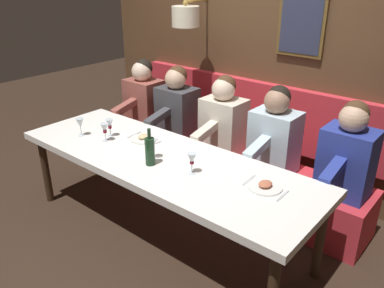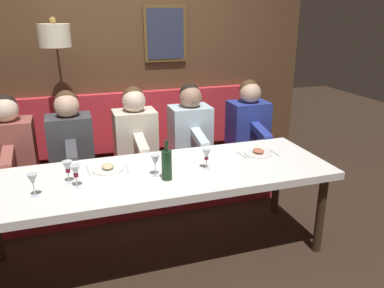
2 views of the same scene
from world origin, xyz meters
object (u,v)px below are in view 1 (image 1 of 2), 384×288
diner_near (275,133)px  wine_glass_3 (80,123)px  dining_table (162,164)px  diner_far (177,106)px  wine_glass_1 (152,145)px  diner_farthest (144,97)px  wine_glass_2 (192,159)px  diner_nearest (348,153)px  wine_bottle (150,151)px  wine_glass_4 (105,129)px  diner_middle (223,119)px  wine_glass_0 (110,124)px

diner_near → wine_glass_3: bearing=125.8°
dining_table → diner_far: bearing=35.3°
dining_table → wine_glass_1: bearing=143.8°
diner_farthest → wine_glass_2: 1.76m
diner_nearest → wine_bottle: (-1.03, 1.16, 0.04)m
diner_near → diner_farthest: (0.00, 1.66, 0.00)m
diner_farthest → wine_glass_4: bearing=-151.7°
diner_near → diner_far: size_ratio=1.00×
dining_table → diner_farthest: bearing=51.9°
wine_glass_4 → wine_bottle: 0.64m
diner_far → diner_farthest: size_ratio=1.00×
diner_nearest → wine_bottle: 1.55m
diner_far → diner_middle: bearing=-90.0°
wine_glass_3 → wine_glass_0: bearing=-54.5°
dining_table → wine_glass_0: (0.02, 0.66, 0.18)m
wine_glass_1 → wine_glass_4: 0.57m
wine_bottle → wine_glass_1: bearing=35.2°
diner_nearest → diner_far: size_ratio=1.00×
dining_table → wine_glass_4: size_ratio=16.45×
wine_glass_0 → wine_glass_4: bearing=-152.3°
diner_middle → wine_glass_4: 1.13m
diner_far → wine_glass_4: (-0.96, -0.02, 0.04)m
diner_far → wine_bottle: diner_far is taller
diner_nearest → wine_glass_4: size_ratio=4.82×
wine_glass_2 → wine_glass_4: 0.97m
dining_table → wine_glass_1: (-0.06, 0.04, 0.18)m
diner_middle → wine_glass_0: diner_middle is taller
wine_glass_0 → wine_glass_2: 1.03m
diner_near → diner_far: bearing=90.0°
wine_glass_4 → wine_bottle: size_ratio=0.55×
wine_glass_1 → diner_middle: bearing=-1.2°
diner_farthest → wine_glass_0: diner_farthest is taller
diner_nearest → diner_middle: bearing=90.0°
diner_farthest → diner_middle: bearing=-90.0°
dining_table → wine_glass_4: bearing=97.5°
wine_glass_0 → wine_glass_2: size_ratio=1.00×
wine_glass_0 → wine_glass_4: 0.11m
diner_near → diner_farthest: 1.66m
diner_nearest → diner_near: (0.00, 0.65, 0.00)m
diner_nearest → diner_farthest: (0.00, 2.31, 0.00)m
diner_far → wine_glass_3: size_ratio=4.82×
wine_glass_0 → wine_glass_1: size_ratio=1.00×
diner_middle → wine_glass_3: size_ratio=4.82×
wine_glass_3 → diner_near: bearing=-54.2°
wine_glass_2 → wine_bottle: bearing=105.6°
diner_nearest → wine_glass_4: 2.03m
diner_near → wine_glass_2: (-0.93, 0.17, 0.04)m
diner_near → diner_far: same height
diner_middle → wine_bottle: size_ratio=2.64×
diner_far → diner_nearest: bearing=-90.0°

